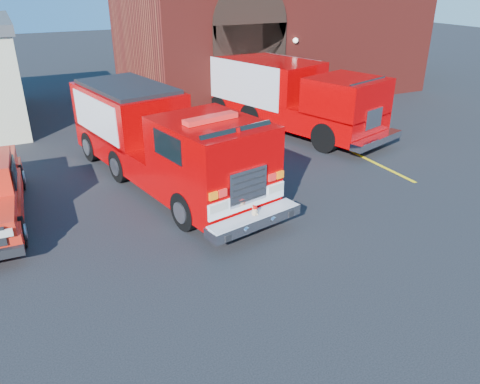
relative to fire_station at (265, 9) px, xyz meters
name	(u,v)px	position (x,y,z in m)	size (l,w,h in m)	color
ground	(220,219)	(-8.99, -13.98, -4.25)	(100.00, 100.00, 0.00)	black
parking_stripe_near	(383,167)	(-2.49, -12.98, -4.25)	(0.12, 3.00, 0.01)	yellow
parking_stripe_mid	(330,141)	(-2.49, -9.98, -4.25)	(0.12, 3.00, 0.01)	yellow
parking_stripe_far	(290,122)	(-2.49, -6.98, -4.25)	(0.12, 3.00, 0.01)	yellow
fire_station	(265,9)	(0.00, 0.00, 0.00)	(15.20, 10.20, 8.45)	maroon
fire_engine	(161,139)	(-9.57, -10.96, -2.83)	(4.20, 9.20, 2.74)	black
secondary_truck	(287,94)	(-3.20, -7.79, -2.75)	(5.00, 8.87, 2.75)	black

